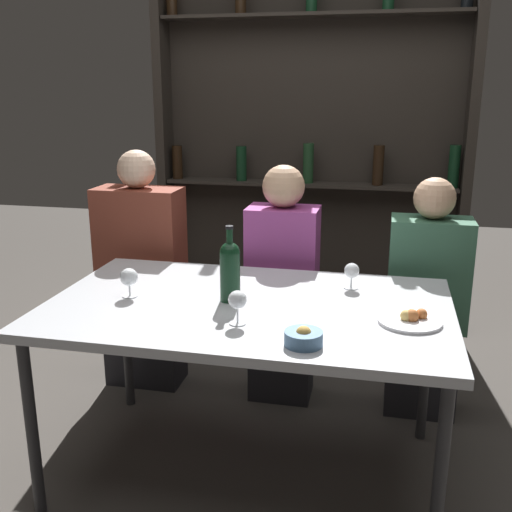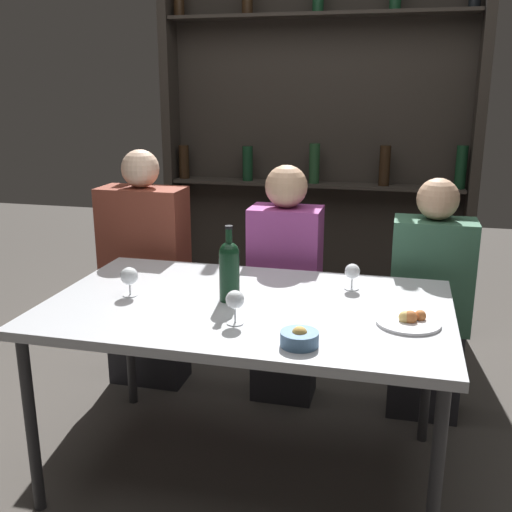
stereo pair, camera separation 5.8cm
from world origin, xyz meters
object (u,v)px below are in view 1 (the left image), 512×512
wine_glass_1 (237,301)px  food_plate_0 (410,319)px  wine_glass_0 (129,278)px  wine_bottle (230,269)px  wine_glass_2 (352,272)px  seated_person_right (426,306)px  seated_person_left (142,278)px  seated_person_center (282,291)px  wine_glass_3 (231,267)px  snack_bowl (304,338)px

wine_glass_1 → food_plate_0: wine_glass_1 is taller
wine_glass_0 → food_plate_0: bearing=-2.1°
wine_bottle → wine_glass_2: (0.45, 0.25, -0.06)m
wine_glass_1 → seated_person_right: bearing=51.5°
seated_person_left → seated_person_right: (1.44, 0.00, -0.04)m
wine_bottle → seated_person_center: seated_person_center is taller
wine_bottle → food_plate_0: bearing=-6.9°
wine_glass_2 → seated_person_left: bearing=159.8°
wine_glass_3 → seated_person_left: (-0.61, 0.49, -0.25)m
seated_person_center → food_plate_0: bearing=-51.5°
wine_glass_0 → wine_bottle: bearing=5.9°
wine_glass_0 → food_plate_0: (1.08, -0.04, -0.07)m
wine_glass_2 → seated_person_center: (-0.36, 0.41, -0.25)m
wine_bottle → wine_glass_0: 0.41m
food_plate_0 → wine_glass_0: bearing=177.9°
wine_bottle → wine_glass_2: 0.52m
snack_bowl → seated_person_left: 1.43m
wine_glass_0 → seated_person_left: 0.78m
wine_glass_2 → wine_glass_1: bearing=-127.5°
wine_glass_1 → wine_glass_2: 0.60m
wine_glass_1 → seated_person_left: bearing=130.0°
wine_glass_1 → seated_person_left: (-0.74, 0.88, -0.25)m
seated_person_center → seated_person_right: bearing=0.0°
wine_glass_0 → snack_bowl: 0.81m
wine_bottle → snack_bowl: bearing=-46.4°
wine_glass_0 → food_plate_0: 1.09m
snack_bowl → seated_person_left: seated_person_left is taller
wine_glass_1 → wine_glass_3: wine_glass_1 is taller
seated_person_center → seated_person_right: 0.70m
seated_person_left → wine_glass_2: bearing=-20.2°
wine_glass_3 → snack_bowl: (0.38, -0.52, -0.06)m
wine_glass_3 → seated_person_center: (0.13, 0.49, -0.26)m
wine_bottle → seated_person_center: (0.09, 0.66, -0.31)m
wine_bottle → seated_person_left: seated_person_left is taller
snack_bowl → seated_person_right: 1.13m
wine_glass_1 → seated_person_right: seated_person_right is taller
snack_bowl → wine_glass_1: bearing=152.9°
wine_glass_0 → seated_person_center: (0.49, 0.70, -0.25)m
wine_glass_0 → seated_person_left: size_ratio=0.09×
wine_glass_2 → snack_bowl: wine_glass_2 is taller
wine_glass_1 → seated_person_left: size_ratio=0.10×
wine_glass_2 → seated_person_right: seated_person_right is taller
wine_glass_0 → snack_bowl: (0.74, -0.31, -0.05)m
food_plate_0 → snack_bowl: snack_bowl is taller
food_plate_0 → seated_person_left: bearing=151.0°
wine_glass_3 → seated_person_right: bearing=30.6°
wine_glass_2 → wine_glass_3: size_ratio=0.90×
food_plate_0 → seated_person_right: bearing=81.9°
wine_bottle → seated_person_left: (-0.65, 0.66, -0.29)m
wine_glass_1 → seated_person_center: seated_person_center is taller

